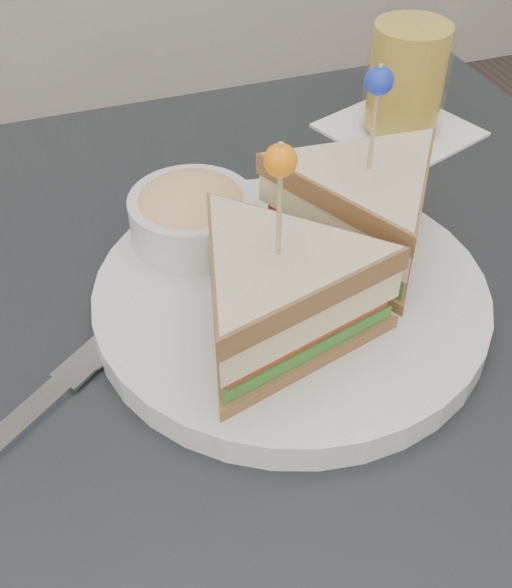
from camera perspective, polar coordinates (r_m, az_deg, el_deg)
name	(u,v)px	position (r m, az deg, el deg)	size (l,w,h in m)	color
table	(248,425)	(0.58, -0.61, -10.12)	(0.80, 0.80, 0.75)	black
plate_meal	(302,256)	(0.53, 3.57, 2.93)	(0.36, 0.36, 0.17)	silver
cutlery_knife	(73,374)	(0.52, -13.98, -6.05)	(0.20, 0.16, 0.01)	silver
drink_set	(409,63)	(0.76, 11.75, 17.13)	(0.17, 0.17, 0.17)	white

